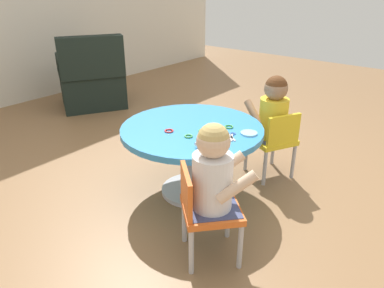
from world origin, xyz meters
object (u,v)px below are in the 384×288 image
Objects in this scene: craft_table at (192,142)px; seated_child_left at (214,171)px; craft_scissors at (231,135)px; seated_child_right at (273,110)px; child_chair_left at (205,209)px; rolling_pin at (209,139)px; child_chair_right at (274,140)px; armchair_dark at (92,80)px.

seated_child_left is at bearing -131.24° from craft_table.
seated_child_right is at bearing -0.65° from craft_scissors.
craft_table is 0.67m from child_chair_left.
seated_child_left is 2.21× the size of rolling_pin.
child_chair_right is (1.04, 0.14, 0.00)m from child_chair_left.
child_chair_right is at bearing 7.76° from child_chair_left.
rolling_pin is 1.73× the size of craft_scissors.
armchair_dark is at bearing 70.50° from craft_table.
rolling_pin is at bearing 34.82° from child_chair_left.
seated_child_right is 0.53× the size of armchair_dark.
child_chair_left is 0.57m from craft_scissors.
armchair_dark is 7.26× the size of craft_scissors.
seated_child_left is at bearing -114.32° from armchair_dark.
craft_table is at bearing 97.45° from craft_scissors.
craft_table is at bearing 61.18° from rolling_pin.
rolling_pin is at bearing 175.62° from seated_child_right.
child_chair_right is 2.32× the size of rolling_pin.
craft_table is 1.88× the size of seated_child_left.
child_chair_right is 1.05× the size of seated_child_right.
armchair_dark reaches higher than craft_table.
seated_child_right is 2.21× the size of rolling_pin.
child_chair_left is 0.23m from seated_child_left.
armchair_dark is at bearing 64.92° from child_chair_left.
rolling_pin reaches higher than child_chair_right.
seated_child_right reaches higher than craft_table.
craft_scissors is (0.47, 0.21, -0.02)m from seated_child_left.
craft_table is at bearing 153.68° from seated_child_right.
seated_child_right is at bearing 63.23° from child_chair_right.
craft_table is 1.79× the size of child_chair_right.
child_chair_right is at bearing -116.77° from seated_child_right.
craft_scissors is (0.17, -0.05, -0.02)m from rolling_pin.
child_chair_left is 1.05× the size of seated_child_left.
seated_child_right is (0.59, -0.29, 0.13)m from craft_table.
craft_scissors is at bearing 23.95° from seated_child_left.
child_chair_right is at bearing -29.78° from craft_table.
armchair_dark is (0.19, 2.48, 0.00)m from child_chair_right.
seated_child_left reaches higher than rolling_pin.
rolling_pin is at bearing -110.49° from armchair_dark.
seated_child_right is at bearing -4.38° from rolling_pin.
child_chair_right is at bearing -4.46° from craft_scissors.
armchair_dark is at bearing 85.65° from child_chair_right.
craft_table is 0.67m from child_chair_right.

